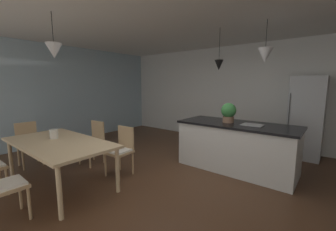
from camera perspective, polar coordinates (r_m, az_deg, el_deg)
ground_plane at (r=3.71m, az=1.50°, el=-18.08°), size 10.00×8.40×0.04m
ceiling_slab at (r=3.50m, az=1.69°, el=27.17°), size 10.00×8.40×0.12m
wall_back_kitchen at (r=6.24m, az=20.06°, el=5.29°), size 10.00×0.12×2.70m
window_wall_left_glazing at (r=6.62m, az=-27.78°, el=4.98°), size 0.06×8.40×2.70m
dining_table at (r=3.84m, az=-27.34°, el=-7.07°), size 1.99×1.02×0.73m
chair_window_end at (r=5.13m, az=-33.43°, el=-6.07°), size 0.43×0.43×0.87m
chair_far_right at (r=3.95m, az=-12.58°, el=-8.84°), size 0.43×0.43×0.87m
chair_near_right at (r=3.24m, az=-38.45°, el=-14.44°), size 0.41×0.41×0.87m
chair_far_left at (r=4.67m, az=-19.55°, el=-6.47°), size 0.43×0.43×0.87m
kitchen_island at (r=4.31m, az=17.93°, el=-7.78°), size 2.16×0.93×0.91m
refrigerator at (r=5.57m, az=33.22°, el=-0.50°), size 0.66×0.67×1.81m
pendant_over_table at (r=3.75m, az=-28.38°, el=15.14°), size 0.24×0.24×0.68m
pendant_over_island_main at (r=4.33m, az=13.55°, el=13.11°), size 0.17×0.17×0.80m
pendant_over_island_aux at (r=4.05m, az=24.74°, el=14.58°), size 0.25×0.25×0.70m
potted_plant_on_island at (r=4.25m, az=16.02°, el=0.91°), size 0.28×0.28×0.38m
vase_on_dining_table at (r=4.03m, az=-28.41°, el=-4.39°), size 0.13×0.13×0.16m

